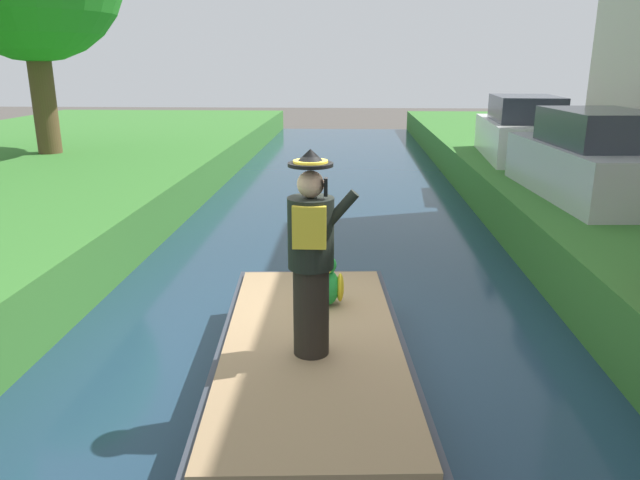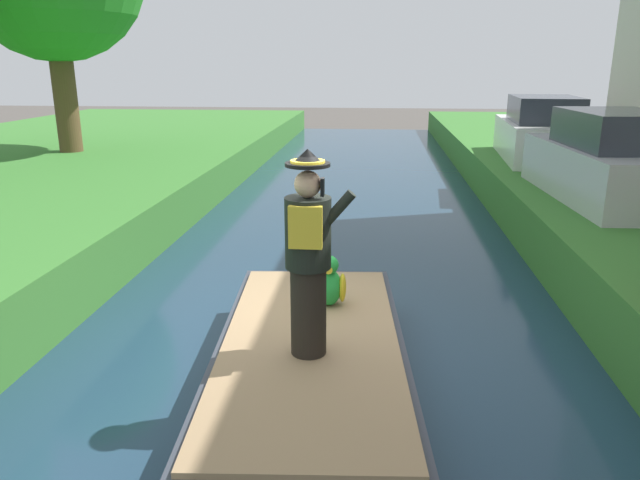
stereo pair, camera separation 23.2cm
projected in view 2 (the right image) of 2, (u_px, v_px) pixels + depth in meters
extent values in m
plane|color=#4C4742|center=(319.00, 367.00, 6.59)|extent=(80.00, 80.00, 0.00)
cube|color=#1E384C|center=(319.00, 363.00, 6.58)|extent=(6.12, 48.00, 0.10)
cube|color=#333842|center=(311.00, 371.00, 5.75)|extent=(2.10, 4.32, 0.56)
cube|color=#997A56|center=(311.00, 342.00, 5.66)|extent=(1.93, 3.97, 0.05)
cylinder|color=black|center=(308.00, 311.00, 5.30)|extent=(0.32, 0.32, 0.82)
cylinder|color=black|center=(308.00, 233.00, 5.09)|extent=(0.40, 0.40, 0.62)
cube|color=gold|center=(305.00, 227.00, 4.88)|extent=(0.28, 0.06, 0.36)
sphere|color=#DBA884|center=(308.00, 184.00, 4.97)|extent=(0.23, 0.23, 0.23)
cylinder|color=black|center=(308.00, 164.00, 4.93)|extent=(0.38, 0.38, 0.03)
cone|color=black|center=(308.00, 156.00, 4.91)|extent=(0.26, 0.26, 0.12)
cylinder|color=gold|center=(308.00, 161.00, 4.92)|extent=(0.29, 0.29, 0.02)
cylinder|color=black|center=(333.00, 214.00, 4.98)|extent=(0.38, 0.09, 0.43)
cube|color=black|center=(323.00, 187.00, 4.91)|extent=(0.03, 0.08, 0.15)
ellipsoid|color=green|center=(329.00, 287.00, 6.43)|extent=(0.26, 0.32, 0.40)
sphere|color=green|center=(329.00, 265.00, 6.32)|extent=(0.20, 0.20, 0.20)
cone|color=yellow|center=(329.00, 269.00, 6.22)|extent=(0.09, 0.09, 0.09)
ellipsoid|color=yellow|center=(317.00, 287.00, 6.44)|extent=(0.08, 0.20, 0.32)
ellipsoid|color=yellow|center=(342.00, 288.00, 6.42)|extent=(0.08, 0.20, 0.32)
cylinder|color=brown|center=(65.00, 94.00, 15.41)|extent=(0.59, 0.59, 2.95)
cube|color=#B7B7BC|center=(607.00, 172.00, 10.21)|extent=(1.92, 4.09, 0.90)
cube|color=#2D333D|center=(617.00, 129.00, 9.81)|extent=(1.57, 2.28, 0.60)
cube|color=white|center=(539.00, 140.00, 14.51)|extent=(1.99, 4.11, 0.90)
cube|color=#2D333D|center=(545.00, 109.00, 14.11)|extent=(1.60, 2.30, 0.60)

